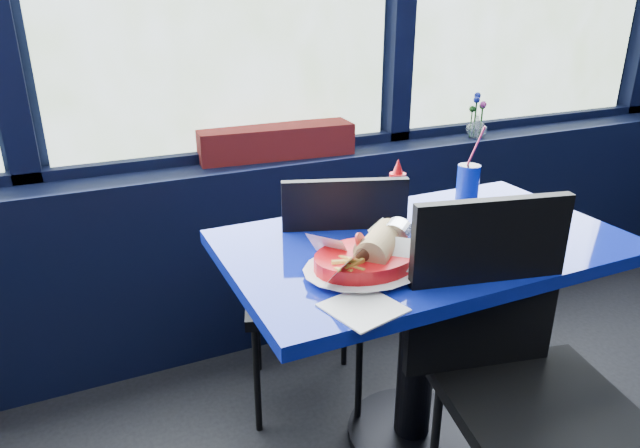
{
  "coord_description": "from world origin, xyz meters",
  "views": [
    {
      "loc": [
        -0.65,
        0.71,
        1.43
      ],
      "look_at": [
        -0.06,
        1.98,
        0.87
      ],
      "focal_mm": 32.0,
      "sensor_mm": 36.0,
      "label": 1
    }
  ],
  "objects_px": {
    "flower_vase": "(477,124)",
    "ketchup_bottle": "(397,192)",
    "near_table": "(421,292)",
    "chair_near_front": "(518,365)",
    "food_basket": "(367,258)",
    "chair_near_back": "(319,280)",
    "soda_cup": "(468,182)",
    "planter_box": "(276,141)"
  },
  "relations": [
    {
      "from": "chair_near_back",
      "to": "food_basket",
      "type": "xyz_separation_m",
      "value": [
        -0.04,
        -0.4,
        0.27
      ]
    },
    {
      "from": "planter_box",
      "to": "food_basket",
      "type": "distance_m",
      "value": 1.02
    },
    {
      "from": "ketchup_bottle",
      "to": "chair_near_front",
      "type": "bearing_deg",
      "value": -89.62
    },
    {
      "from": "planter_box",
      "to": "flower_vase",
      "type": "bearing_deg",
      "value": 0.45
    },
    {
      "from": "planter_box",
      "to": "soda_cup",
      "type": "xyz_separation_m",
      "value": [
        0.48,
        -0.66,
        -0.05
      ]
    },
    {
      "from": "chair_near_back",
      "to": "soda_cup",
      "type": "height_order",
      "value": "soda_cup"
    },
    {
      "from": "chair_near_back",
      "to": "near_table",
      "type": "bearing_deg",
      "value": 146.62
    },
    {
      "from": "ketchup_bottle",
      "to": "soda_cup",
      "type": "xyz_separation_m",
      "value": [
        0.32,
        0.04,
        -0.02
      ]
    },
    {
      "from": "chair_near_front",
      "to": "soda_cup",
      "type": "relative_size",
      "value": 3.64
    },
    {
      "from": "flower_vase",
      "to": "ketchup_bottle",
      "type": "distance_m",
      "value": 1.05
    },
    {
      "from": "chair_near_back",
      "to": "ketchup_bottle",
      "type": "height_order",
      "value": "ketchup_bottle"
    },
    {
      "from": "chair_near_front",
      "to": "planter_box",
      "type": "height_order",
      "value": "chair_near_front"
    },
    {
      "from": "chair_near_front",
      "to": "soda_cup",
      "type": "bearing_deg",
      "value": 75.87
    },
    {
      "from": "chair_near_front",
      "to": "planter_box",
      "type": "bearing_deg",
      "value": 109.17
    },
    {
      "from": "chair_near_front",
      "to": "food_basket",
      "type": "distance_m",
      "value": 0.47
    },
    {
      "from": "chair_near_back",
      "to": "chair_near_front",
      "type": "bearing_deg",
      "value": 127.86
    },
    {
      "from": "food_basket",
      "to": "ketchup_bottle",
      "type": "height_order",
      "value": "ketchup_bottle"
    },
    {
      "from": "chair_near_back",
      "to": "planter_box",
      "type": "xyz_separation_m",
      "value": [
        0.08,
        0.61,
        0.34
      ]
    },
    {
      "from": "ketchup_bottle",
      "to": "planter_box",
      "type": "bearing_deg",
      "value": 102.24
    },
    {
      "from": "food_basket",
      "to": "chair_near_front",
      "type": "bearing_deg",
      "value": -63.19
    },
    {
      "from": "chair_near_back",
      "to": "soda_cup",
      "type": "xyz_separation_m",
      "value": [
        0.56,
        -0.05,
        0.29
      ]
    },
    {
      "from": "near_table",
      "to": "ketchup_bottle",
      "type": "distance_m",
      "value": 0.33
    },
    {
      "from": "chair_near_front",
      "to": "near_table",
      "type": "bearing_deg",
      "value": 104.7
    },
    {
      "from": "planter_box",
      "to": "ketchup_bottle",
      "type": "height_order",
      "value": "ketchup_bottle"
    },
    {
      "from": "chair_near_back",
      "to": "flower_vase",
      "type": "bearing_deg",
      "value": -134.41
    },
    {
      "from": "near_table",
      "to": "ketchup_bottle",
      "type": "height_order",
      "value": "ketchup_bottle"
    },
    {
      "from": "planter_box",
      "to": "chair_near_front",
      "type": "bearing_deg",
      "value": -78.65
    },
    {
      "from": "food_basket",
      "to": "chair_near_back",
      "type": "bearing_deg",
      "value": 66.31
    },
    {
      "from": "chair_near_back",
      "to": "flower_vase",
      "type": "relative_size",
      "value": 4.36
    },
    {
      "from": "flower_vase",
      "to": "soda_cup",
      "type": "xyz_separation_m",
      "value": [
        -0.51,
        -0.59,
        -0.05
      ]
    },
    {
      "from": "flower_vase",
      "to": "ketchup_bottle",
      "type": "xyz_separation_m",
      "value": [
        -0.83,
        -0.63,
        -0.03
      ]
    },
    {
      "from": "food_basket",
      "to": "soda_cup",
      "type": "relative_size",
      "value": 1.33
    },
    {
      "from": "food_basket",
      "to": "ketchup_bottle",
      "type": "xyz_separation_m",
      "value": [
        0.28,
        0.31,
        0.05
      ]
    },
    {
      "from": "chair_near_front",
      "to": "food_basket",
      "type": "xyz_separation_m",
      "value": [
        -0.28,
        0.29,
        0.23
      ]
    },
    {
      "from": "ketchup_bottle",
      "to": "flower_vase",
      "type": "bearing_deg",
      "value": 37.1
    },
    {
      "from": "flower_vase",
      "to": "near_table",
      "type": "bearing_deg",
      "value": -135.86
    },
    {
      "from": "flower_vase",
      "to": "soda_cup",
      "type": "height_order",
      "value": "soda_cup"
    },
    {
      "from": "planter_box",
      "to": "flower_vase",
      "type": "distance_m",
      "value": 0.99
    },
    {
      "from": "soda_cup",
      "to": "planter_box",
      "type": "bearing_deg",
      "value": 125.99
    },
    {
      "from": "near_table",
      "to": "flower_vase",
      "type": "distance_m",
      "value": 1.22
    },
    {
      "from": "chair_near_back",
      "to": "soda_cup",
      "type": "distance_m",
      "value": 0.63
    },
    {
      "from": "near_table",
      "to": "flower_vase",
      "type": "bearing_deg",
      "value": 44.14
    }
  ]
}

